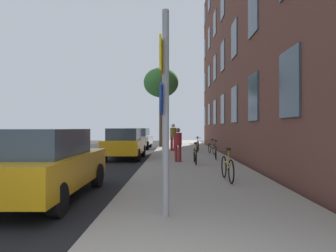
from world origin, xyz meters
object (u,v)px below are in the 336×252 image
(tree_near, at_px, (161,83))
(bicycle_1, at_px, (195,155))
(bicycle_2, at_px, (216,152))
(bicycle_3, at_px, (212,148))
(traffic_light, at_px, (164,117))
(car_1, at_px, (125,143))
(pedestrian_1, at_px, (173,135))
(car_0, at_px, (45,163))
(bicycle_4, at_px, (198,146))
(sign_post, at_px, (164,103))
(car_2, at_px, (138,138))
(bicycle_0, at_px, (227,168))
(pedestrian_0, at_px, (178,142))

(tree_near, xyz_separation_m, bicycle_1, (1.99, -11.40, -4.86))
(bicycle_2, height_order, bicycle_3, bicycle_2)
(bicycle_1, bearing_deg, traffic_light, 97.37)
(car_1, bearing_deg, traffic_light, 82.14)
(pedestrian_1, xyz_separation_m, car_0, (-2.91, -12.79, -0.31))
(bicycle_2, distance_m, bicycle_4, 4.27)
(car_1, bearing_deg, car_0, -92.27)
(tree_near, distance_m, pedestrian_1, 6.24)
(sign_post, distance_m, car_2, 18.23)
(bicycle_0, height_order, car_0, car_0)
(tree_near, bearing_deg, car_2, -153.64)
(bicycle_3, bearing_deg, car_0, -116.31)
(sign_post, relative_size, bicycle_1, 2.13)
(traffic_light, bearing_deg, bicycle_1, -82.63)
(car_2, bearing_deg, sign_post, -81.42)
(sign_post, xyz_separation_m, pedestrian_0, (0.34, 8.16, -1.10))
(car_1, bearing_deg, bicycle_0, -58.93)
(sign_post, height_order, traffic_light, traffic_light)
(tree_near, height_order, car_0, tree_near)
(pedestrian_0, bearing_deg, traffic_light, 94.77)
(bicycle_1, xyz_separation_m, car_1, (-3.53, 2.89, 0.36))
(bicycle_4, xyz_separation_m, car_0, (-4.48, -11.98, 0.34))
(sign_post, xyz_separation_m, bicycle_0, (1.72, 3.43, -1.60))
(bicycle_3, relative_size, car_0, 0.38)
(sign_post, xyz_separation_m, bicycle_3, (2.39, 12.08, -1.63))
(bicycle_0, relative_size, car_2, 0.38)
(bicycle_0, distance_m, bicycle_1, 4.09)
(traffic_light, xyz_separation_m, bicycle_0, (2.55, -18.74, -2.18))
(traffic_light, distance_m, car_2, 4.94)
(traffic_light, distance_m, car_1, 12.06)
(pedestrian_0, relative_size, pedestrian_1, 0.85)
(car_0, bearing_deg, car_1, 87.73)
(bicycle_4, bearing_deg, car_0, -110.50)
(sign_post, relative_size, tree_near, 0.55)
(bicycle_0, relative_size, pedestrian_0, 1.09)
(tree_near, bearing_deg, traffic_light, 88.51)
(sign_post, xyz_separation_m, pedestrian_1, (0.10, 14.36, -0.94))
(tree_near, distance_m, pedestrian_0, 11.63)
(bicycle_1, distance_m, bicycle_3, 4.79)
(car_2, bearing_deg, bicycle_2, -60.34)
(sign_post, height_order, car_0, sign_post)
(bicycle_1, bearing_deg, tree_near, 99.89)
(traffic_light, relative_size, bicycle_1, 2.21)
(pedestrian_0, bearing_deg, car_0, -115.56)
(bicycle_2, xyz_separation_m, bicycle_3, (0.17, 2.75, -0.02))
(tree_near, distance_m, bicycle_1, 12.55)
(bicycle_3, distance_m, car_0, 11.72)
(sign_post, distance_m, pedestrian_1, 14.39)
(bicycle_3, height_order, car_2, car_2)
(pedestrian_0, relative_size, car_1, 0.39)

